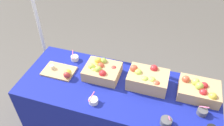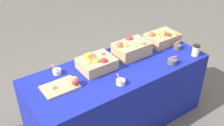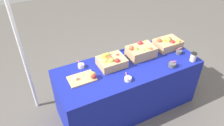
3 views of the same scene
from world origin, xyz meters
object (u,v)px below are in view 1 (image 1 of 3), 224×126
Objects in this scene: sample_bowl_mid at (93,101)px; tent_pole at (33,3)px; apple_crate_middle at (148,79)px; cutting_board_front at (62,72)px; apple_crate_right at (102,70)px; apple_crate_left at (199,90)px; sample_bowl_far at (75,58)px; sample_bowl_near at (202,112)px; sample_bowl_extra at (166,121)px.

sample_bowl_mid is 0.04× the size of tent_pole.
cutting_board_front is at bearing -172.98° from apple_crate_middle.
sample_bowl_mid is at bearing -82.85° from apple_crate_right.
apple_crate_left reaches higher than sample_bowl_far.
apple_crate_left is 1.29m from sample_bowl_far.
tent_pole reaches higher than apple_crate_right.
apple_crate_middle is 1.08× the size of apple_crate_right.
sample_bowl_near is (0.96, -0.18, -0.04)m from apple_crate_right.
apple_crate_right is 0.36m from sample_bowl_mid.
apple_crate_right is at bearing -26.07° from tent_pole.
sample_bowl_extra is (1.05, -0.51, 0.00)m from sample_bowl_far.
cutting_board_front is at bearing -44.44° from tent_pole.
apple_crate_right is 3.38× the size of sample_bowl_far.
apple_crate_middle reaches higher than apple_crate_right.
sample_bowl_near is at bearing -20.21° from apple_crate_middle.
cutting_board_front is 0.24m from sample_bowl_far.
sample_bowl_far is 1.17m from sample_bowl_extra.
cutting_board_front is 1.11m from sample_bowl_extra.
apple_crate_middle reaches higher than apple_crate_left.
sample_bowl_far is 0.81m from tent_pole.
apple_crate_right is 0.15× the size of tent_pole.
cutting_board_front is 3.18× the size of sample_bowl_far.
apple_crate_left reaches higher than sample_bowl_extra.
cutting_board_front is 3.19× the size of sample_bowl_extra.
apple_crate_right is 1.06× the size of cutting_board_front.
sample_bowl_far is 0.04× the size of tent_pole.
sample_bowl_far is at bearing 170.61° from apple_crate_middle.
sample_bowl_mid is (-0.41, -0.35, -0.06)m from apple_crate_middle.
apple_crate_right is 3.73× the size of sample_bowl_near.
cutting_board_front is at bearing -165.68° from apple_crate_right.
sample_bowl_mid is at bearing -38.92° from tent_pole.
tent_pole is (-0.99, 0.48, 0.34)m from apple_crate_right.
sample_bowl_extra is (1.08, -0.27, 0.00)m from cutting_board_front.
apple_crate_left reaches higher than sample_bowl_mid.
apple_crate_right is at bearing 151.34° from sample_bowl_extra.
sample_bowl_extra is (0.64, -0.02, 0.00)m from sample_bowl_mid.
apple_crate_middle is 3.79× the size of sample_bowl_mid.
apple_crate_right is 3.51× the size of sample_bowl_mid.
sample_bowl_far is (0.03, 0.24, 0.00)m from cutting_board_front.
sample_bowl_mid reaches higher than sample_bowl_near.
sample_bowl_near is (0.51, -0.19, -0.05)m from apple_crate_middle.
sample_bowl_near is (0.05, -0.20, -0.04)m from apple_crate_left.
cutting_board_front is 3.52× the size of sample_bowl_near.
sample_bowl_far reaches higher than sample_bowl_mid.
apple_crate_right is (-0.92, -0.02, -0.00)m from apple_crate_left.
sample_bowl_near is 0.91× the size of sample_bowl_extra.
apple_crate_middle is 0.45m from sample_bowl_extra.
sample_bowl_extra is 0.04× the size of tent_pole.
tent_pole reaches higher than apple_crate_left.
sample_bowl_near is (1.36, -0.08, -0.00)m from cutting_board_front.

